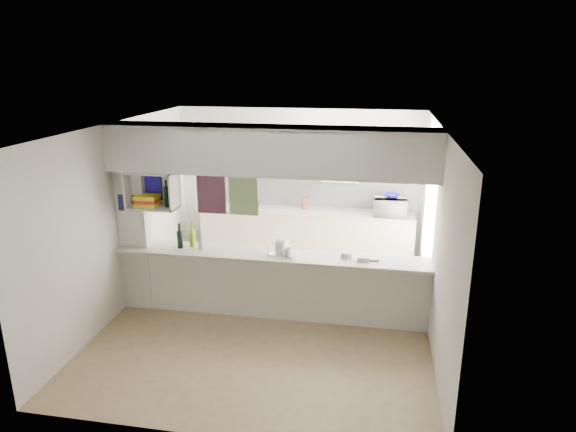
% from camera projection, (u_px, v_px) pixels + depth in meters
% --- Properties ---
extents(floor, '(4.80, 4.80, 0.00)m').
position_uv_depth(floor, '(271.00, 316.00, 7.06)').
color(floor, '#8D7551').
rests_on(floor, ground).
extents(ceiling, '(4.80, 4.80, 0.00)m').
position_uv_depth(ceiling, '(268.00, 126.00, 6.30)').
color(ceiling, white).
rests_on(ceiling, wall_back).
extents(wall_back, '(4.20, 0.00, 4.20)m').
position_uv_depth(wall_back, '(299.00, 184.00, 8.94)').
color(wall_back, silver).
rests_on(wall_back, floor).
extents(wall_left, '(0.00, 4.80, 4.80)m').
position_uv_depth(wall_left, '(120.00, 218.00, 7.03)').
color(wall_left, silver).
rests_on(wall_left, floor).
extents(wall_right, '(0.00, 4.80, 4.80)m').
position_uv_depth(wall_right, '(436.00, 236.00, 6.32)').
color(wall_right, silver).
rests_on(wall_right, floor).
extents(servery_partition, '(4.20, 0.50, 2.60)m').
position_uv_depth(servery_partition, '(256.00, 199.00, 6.60)').
color(servery_partition, silver).
rests_on(servery_partition, floor).
extents(cubby_shelf, '(0.65, 0.35, 0.50)m').
position_uv_depth(cubby_shelf, '(152.00, 192.00, 6.76)').
color(cubby_shelf, white).
rests_on(cubby_shelf, bulkhead).
extents(kitchen_run, '(3.60, 0.63, 2.24)m').
position_uv_depth(kitchen_run, '(305.00, 215.00, 8.80)').
color(kitchen_run, beige).
rests_on(kitchen_run, floor).
extents(microwave, '(0.54, 0.38, 0.29)m').
position_uv_depth(microwave, '(390.00, 207.00, 8.41)').
color(microwave, white).
rests_on(microwave, bench_top).
extents(bowl, '(0.25, 0.25, 0.06)m').
position_uv_depth(bowl, '(392.00, 196.00, 8.39)').
color(bowl, '#180E9E').
rests_on(bowl, microwave).
extents(dish_rack, '(0.47, 0.40, 0.21)m').
position_uv_depth(dish_rack, '(285.00, 248.00, 6.76)').
color(dish_rack, silver).
rests_on(dish_rack, breakfast_bar).
extents(cup, '(0.14, 0.14, 0.10)m').
position_uv_depth(cup, '(287.00, 252.00, 6.66)').
color(cup, white).
rests_on(cup, dish_rack).
extents(wine_bottles, '(0.38, 0.16, 0.39)m').
position_uv_depth(wine_bottles, '(191.00, 238.00, 6.96)').
color(wine_bottles, black).
rests_on(wine_bottles, breakfast_bar).
extents(plastic_tubs, '(0.50, 0.23, 0.08)m').
position_uv_depth(plastic_tubs, '(354.00, 256.00, 6.60)').
color(plastic_tubs, silver).
rests_on(plastic_tubs, breakfast_bar).
extents(utensil_jar, '(0.09, 0.09, 0.13)m').
position_uv_depth(utensil_jar, '(256.00, 203.00, 8.91)').
color(utensil_jar, black).
rests_on(utensil_jar, bench_top).
extents(knife_block, '(0.13, 0.11, 0.21)m').
position_uv_depth(knife_block, '(305.00, 203.00, 8.78)').
color(knife_block, brown).
rests_on(knife_block, bench_top).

